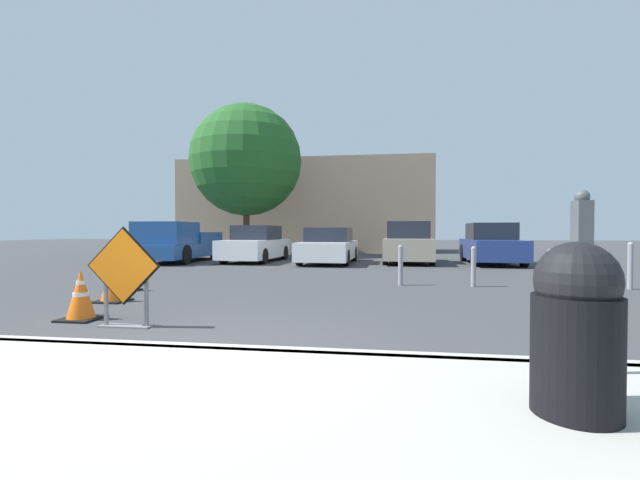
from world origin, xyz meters
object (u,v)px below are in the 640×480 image
traffic_cone_second (112,283)px  bollard_nearest (401,264)px  traffic_cone_nearest (81,295)px  bollard_third (550,267)px  bollard_second (473,265)px  parking_meter (581,249)px  parked_car_nearest (256,245)px  parked_car_fourth (491,245)px  trash_bin (576,327)px  traffic_cone_third (128,275)px  parked_car_second (329,247)px  parked_car_third (408,244)px  road_closed_sign (124,275)px  bollard_fourth (630,264)px  pickup_truck (176,244)px

traffic_cone_second → bollard_nearest: bollard_nearest is taller
traffic_cone_nearest → bollard_third: bearing=30.0°
bollard_second → parking_meter: (-0.52, -6.43, 0.63)m
bollard_second → bollard_third: bollard_second is taller
parked_car_nearest → parked_car_fourth: parked_car_fourth is taller
trash_bin → parked_car_fourth: bearing=78.3°
traffic_cone_third → bollard_nearest: (5.68, 1.75, 0.16)m
traffic_cone_second → parking_meter: size_ratio=0.48×
parked_car_second → bollard_nearest: parked_car_second is taller
parked_car_nearest → traffic_cone_third: bearing=92.6°
trash_bin → bollard_nearest: bearing=95.8°
traffic_cone_second → bollard_nearest: size_ratio=0.73×
traffic_cone_nearest → parked_car_third: parked_car_third is taller
parked_car_second → parked_car_third: 3.15m
parked_car_second → parked_car_fourth: 6.20m
road_closed_sign → traffic_cone_second: (-1.42, 1.84, -0.35)m
parked_car_second → bollard_fourth: parked_car_second is taller
traffic_cone_second → parked_car_second: (2.67, 9.64, 0.31)m
road_closed_sign → parked_car_fourth: size_ratio=0.30×
parked_car_fourth → bollard_nearest: bearing=64.7°
bollard_second → trash_bin: bearing=-96.9°
parked_car_fourth → traffic_cone_nearest: bearing=56.7°
traffic_cone_second → parked_car_nearest: size_ratio=0.15×
trash_bin → bollard_nearest: trash_bin is taller
traffic_cone_second → parked_car_fourth: 13.45m
parked_car_third → bollard_nearest: bearing=88.1°
parked_car_nearest → parked_car_fourth: bearing=-176.9°
trash_bin → traffic_cone_nearest: bearing=153.4°
bollard_third → bollard_fourth: bollard_fourth is taller
road_closed_sign → parked_car_fourth: bearing=58.2°
traffic_cone_third → bollard_second: 7.50m
traffic_cone_second → parking_meter: (6.25, -3.38, 0.78)m
traffic_cone_third → parked_car_fourth: 12.88m
parked_car_nearest → parking_meter: size_ratio=3.18×
parked_car_third → parking_meter: (0.48, -13.63, 0.37)m
pickup_truck → parked_car_third: size_ratio=1.24×
traffic_cone_nearest → bollard_nearest: (4.63, 4.53, 0.15)m
traffic_cone_third → bollard_nearest: size_ratio=0.73×
pickup_truck → parking_meter: pickup_truck is taller
parked_car_fourth → bollard_nearest: 7.99m
trash_bin → bollard_third: size_ratio=1.22×
traffic_cone_second → parking_meter: parking_meter is taller
parked_car_second → parked_car_nearest: bearing=-7.6°
road_closed_sign → bollard_third: (6.95, 4.89, -0.23)m
bollard_second → bollard_nearest: bearing=180.0°
traffic_cone_nearest → parked_car_second: bearing=79.1°
road_closed_sign → parked_car_nearest: size_ratio=0.29×
parked_car_nearest → parked_car_third: 6.18m
traffic_cone_third → parked_car_second: parked_car_second is taller
traffic_cone_nearest → parked_car_third: 12.84m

